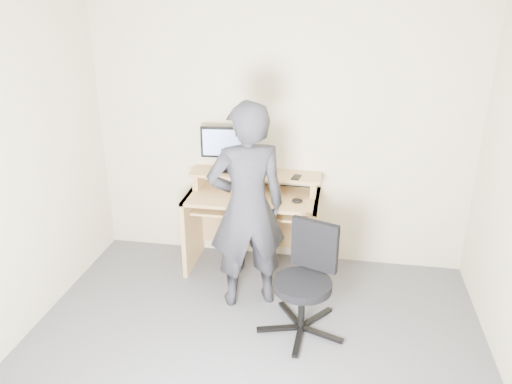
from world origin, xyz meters
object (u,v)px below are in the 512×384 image
(desk, at_px, (254,212))
(monitor, at_px, (225,145))
(office_chair, at_px, (307,276))
(person, at_px, (247,208))

(desk, distance_m, monitor, 0.68)
(monitor, relative_size, office_chair, 0.53)
(desk, height_order, monitor, monitor)
(office_chair, bearing_deg, monitor, 151.46)
(person, bearing_deg, desk, -107.18)
(monitor, distance_m, office_chair, 1.46)
(office_chair, bearing_deg, person, 171.10)
(desk, distance_m, office_chair, 1.06)
(desk, bearing_deg, monitor, 167.14)
(desk, xyz_separation_m, office_chair, (0.56, -0.90, -0.08))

